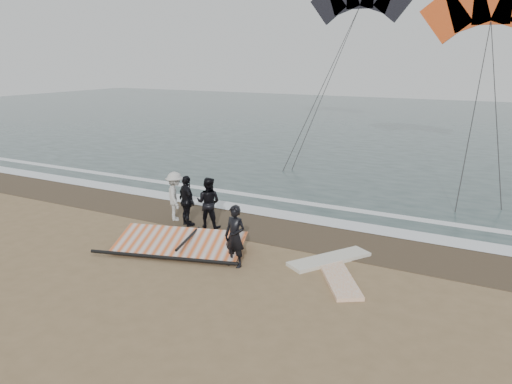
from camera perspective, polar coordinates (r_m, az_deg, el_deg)
ground at (r=11.99m, az=-2.40°, el=-11.38°), size 120.00×120.00×0.00m
sea at (r=42.89m, az=20.91°, el=7.01°), size 120.00×54.00×0.02m
wet_sand at (r=15.71m, az=6.04°, el=-4.84°), size 120.00×2.80×0.01m
foam_near at (r=16.93m, az=7.86°, el=-3.33°), size 120.00×0.90×0.01m
foam_far at (r=18.47m, az=9.73°, el=-1.84°), size 120.00×0.45×0.01m
man_main at (r=13.08m, az=-2.43°, el=-5.07°), size 0.64×0.45×1.67m
board_white at (r=12.73m, az=9.45°, el=-9.70°), size 1.79×2.30×0.09m
board_cream at (r=13.81m, az=8.40°, el=-7.60°), size 1.82×2.39×0.10m
trio_cluster at (r=16.53m, az=-7.70°, el=-0.85°), size 2.45×1.33×1.68m
sail_rig at (r=14.54m, az=-8.58°, el=-5.81°), size 4.10×2.64×0.49m
kite_red at (r=27.37m, az=25.34°, el=17.83°), size 7.39×4.64×11.43m
kite_dark at (r=36.62m, az=11.80°, el=20.41°), size 8.14×6.92×16.15m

